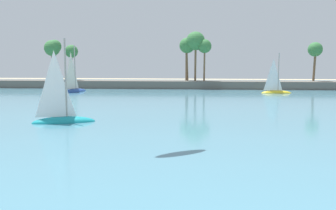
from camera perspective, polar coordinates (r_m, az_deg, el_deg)
name	(u,v)px	position (r m, az deg, el deg)	size (l,w,h in m)	color
sea	(181,95)	(70.36, 1.94, 1.50)	(220.00, 113.54, 0.06)	teal
palm_headland	(189,75)	(86.90, 3.15, 4.57)	(106.86, 6.06, 12.88)	#605B54
sailboat_mid_bay	(276,89)	(76.87, 15.88, 2.28)	(5.85, 2.01, 8.38)	yellow
sailboat_toward_headland	(62,115)	(40.55, -15.60, -1.39)	(6.64, 3.90, 9.24)	teal
sailboat_far_left	(74,88)	(78.96, -13.95, 2.56)	(4.36, 7.20, 10.03)	#234793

